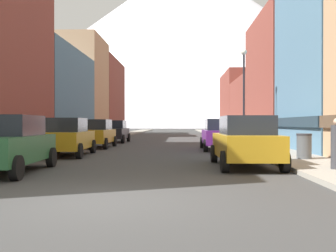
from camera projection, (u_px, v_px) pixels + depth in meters
The scene contains 19 objects.
ground_plane at pixel (101, 202), 7.58m from camera, with size 400.00×400.00×0.00m, color #383838.
sidewalk_left at pixel (109, 137), 42.76m from camera, with size 2.50×100.00×0.15m, color gray.
sidewalk_right at pixel (224, 137), 42.37m from camera, with size 2.50×100.00×0.15m, color gray.
storefront_left_2 at pixel (31, 97), 34.83m from camera, with size 8.84×12.96×8.08m.
storefront_left_3 at pixel (76, 89), 45.47m from camera, with size 6.41×8.39×11.44m.
storefront_left_4 at pixel (95, 98), 56.77m from camera, with size 7.11×13.79×10.69m.
storefront_right_2 at pixel (316, 82), 30.40m from camera, with size 9.36×10.76×9.88m.
storefront_right_3 at pixel (276, 109), 41.78m from camera, with size 8.74×11.79×6.32m.
storefront_right_4 at pixel (251, 105), 53.58m from camera, with size 7.65×11.66×8.42m.
car_left_0 at pixel (7, 144), 12.07m from camera, with size 2.25×4.48×1.78m.
car_left_1 at pixel (67, 137), 18.40m from camera, with size 2.24×4.48×1.78m.
car_left_2 at pixel (96, 133), 24.76m from camera, with size 2.07×4.41×1.78m.
car_left_3 at pixel (115, 131), 31.77m from camera, with size 2.06×4.40×1.78m.
car_right_0 at pixel (245, 141), 13.65m from camera, with size 2.12×4.43×1.78m.
car_right_1 at pixel (220, 134), 22.51m from camera, with size 2.07×4.41×1.78m.
trash_bin_right at pixel (304, 146), 15.25m from camera, with size 0.59×0.59×0.98m.
potted_plant_0 at pixel (55, 139), 26.65m from camera, with size 0.52×0.52×0.70m.
streetlamp_right at pixel (244, 83), 23.56m from camera, with size 0.36×0.36×5.86m.
mountain_backdrop at pixel (188, 42), 266.90m from camera, with size 285.87×285.87×114.39m, color silver.
Camera 1 is at (1.54, -7.53, 1.51)m, focal length 41.96 mm.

